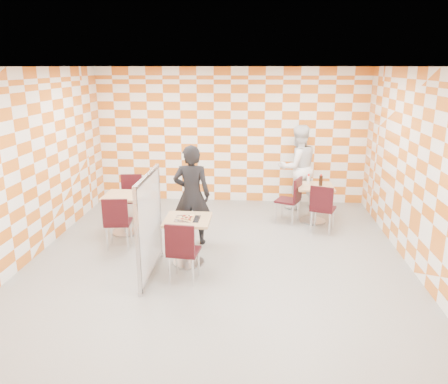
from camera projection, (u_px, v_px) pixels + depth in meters
name	position (u px, v px, depth m)	size (l,w,h in m)	color
room_shell	(219.00, 165.00, 6.93)	(7.00, 7.00, 7.00)	gray
main_table	(188.00, 233.00, 6.78)	(0.70, 0.70, 0.75)	tan
second_table	(314.00, 197.00, 8.63)	(0.70, 0.70, 0.75)	tan
empty_table	(124.00, 207.00, 8.03)	(0.70, 0.70, 0.75)	tan
chair_main_front	(182.00, 248.00, 6.14)	(0.46, 0.47, 0.92)	black
chair_second_front	(322.00, 205.00, 8.02)	(0.54, 0.55, 0.92)	black
chair_second_side	(292.00, 197.00, 8.55)	(0.56, 0.56, 0.92)	black
chair_empty_near	(117.00, 219.00, 7.30)	(0.47, 0.48, 0.92)	black
chair_empty_far	(131.00, 194.00, 8.73)	(0.47, 0.47, 0.92)	black
partition	(149.00, 225.00, 6.33)	(0.08, 1.38, 1.55)	white
man_dark	(192.00, 195.00, 7.50)	(0.64, 0.42, 1.75)	black
man_white	(298.00, 167.00, 9.38)	(0.89, 0.69, 1.82)	white
pizza_on_foil	(187.00, 218.00, 6.69)	(0.40, 0.40, 0.04)	silver
sport_bottle	(308.00, 180.00, 8.67)	(0.06, 0.06, 0.20)	white
soda_bottle	(321.00, 181.00, 8.53)	(0.07, 0.07, 0.23)	black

